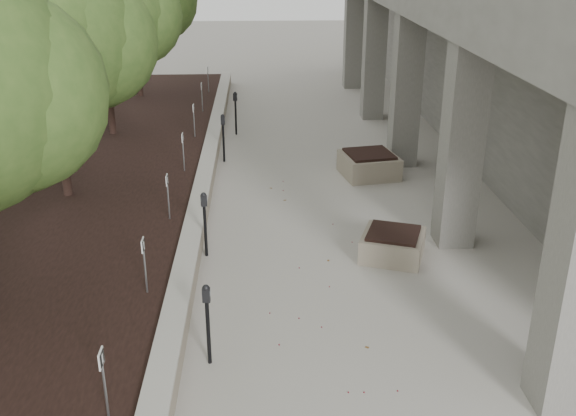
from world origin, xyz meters
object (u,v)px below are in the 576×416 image
object	(u,v)px
parking_meter_4	(223,138)
parking_meter_5	(236,113)
parking_meter_2	(208,325)
parking_meter_3	(205,225)
crabapple_tree_3	(52,73)
planter_front	(393,244)
planter_back	(369,164)
crabapple_tree_5	(134,19)
crabapple_tree_4	(103,39)

from	to	relation	value
parking_meter_4	parking_meter_5	distance (m)	2.71
parking_meter_2	parking_meter_3	xyz separation A→B (m)	(-0.29, 3.48, 0.02)
crabapple_tree_3	parking_meter_5	bearing A→B (deg)	59.41
parking_meter_3	planter_front	xyz separation A→B (m)	(3.60, -0.20, -0.40)
parking_meter_2	parking_meter_5	distance (m)	11.98
parking_meter_4	planter_front	xyz separation A→B (m)	(3.52, -6.00, -0.41)
parking_meter_3	crabapple_tree_3	bearing A→B (deg)	128.57
parking_meter_3	planter_back	xyz separation A→B (m)	(3.90, 4.48, -0.35)
parking_meter_2	crabapple_tree_5	bearing A→B (deg)	105.22
parking_meter_2	planter_front	world-z (taller)	parking_meter_2
parking_meter_2	planter_front	xyz separation A→B (m)	(3.32, 3.28, -0.38)
crabapple_tree_4	parking_meter_5	bearing A→B (deg)	16.74
crabapple_tree_5	parking_meter_2	bearing A→B (deg)	-77.46
parking_meter_2	planter_back	world-z (taller)	parking_meter_2
crabapple_tree_5	parking_meter_3	distance (m)	13.07
parking_meter_2	parking_meter_4	xyz separation A→B (m)	(-0.20, 9.28, 0.03)
crabapple_tree_4	planter_back	size ratio (longest dim) A/B	4.06
crabapple_tree_3	crabapple_tree_5	distance (m)	10.00
crabapple_tree_5	parking_meter_2	size ratio (longest dim) A/B	4.21
planter_back	planter_front	bearing A→B (deg)	-93.60
crabapple_tree_4	parking_meter_2	size ratio (longest dim) A/B	4.21
crabapple_tree_4	parking_meter_2	bearing A→B (deg)	-72.02
crabapple_tree_3	parking_meter_4	size ratio (longest dim) A/B	4.04
crabapple_tree_5	parking_meter_4	size ratio (longest dim) A/B	4.04
parking_meter_5	parking_meter_4	bearing A→B (deg)	-81.73
crabapple_tree_4	crabapple_tree_5	size ratio (longest dim) A/B	1.00
crabapple_tree_3	crabapple_tree_4	xyz separation A→B (m)	(0.00, 5.00, 0.00)
parking_meter_2	planter_front	distance (m)	4.68
parking_meter_3	parking_meter_2	bearing A→B (deg)	-100.02
crabapple_tree_5	parking_meter_5	bearing A→B (deg)	-47.47
crabapple_tree_4	parking_meter_2	distance (m)	11.72
crabapple_tree_4	parking_meter_5	world-z (taller)	crabapple_tree_4
parking_meter_4	parking_meter_5	bearing A→B (deg)	81.29
crabapple_tree_4	parking_meter_4	xyz separation A→B (m)	(3.34, -1.62, -2.45)
parking_meter_4	planter_back	world-z (taller)	parking_meter_4
crabapple_tree_4	planter_front	world-z (taller)	crabapple_tree_4
crabapple_tree_3	parking_meter_2	world-z (taller)	crabapple_tree_3
crabapple_tree_4	parking_meter_4	distance (m)	4.44
parking_meter_2	crabapple_tree_4	bearing A→B (deg)	110.65
crabapple_tree_3	parking_meter_2	distance (m)	7.31
crabapple_tree_3	planter_back	distance (m)	7.95
parking_meter_2	planter_back	size ratio (longest dim) A/B	0.96
crabapple_tree_3	planter_front	size ratio (longest dim) A/B	4.78
parking_meter_5	planter_front	xyz separation A→B (m)	(3.26, -8.70, -0.41)
parking_meter_2	parking_meter_5	size ratio (longest dim) A/B	0.95
parking_meter_4	planter_back	distance (m)	4.05
crabapple_tree_3	crabapple_tree_5	world-z (taller)	same
crabapple_tree_3	planter_front	xyz separation A→B (m)	(6.85, -2.62, -2.85)
crabapple_tree_5	parking_meter_4	world-z (taller)	crabapple_tree_5
parking_meter_4	crabapple_tree_5	bearing A→B (deg)	113.50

